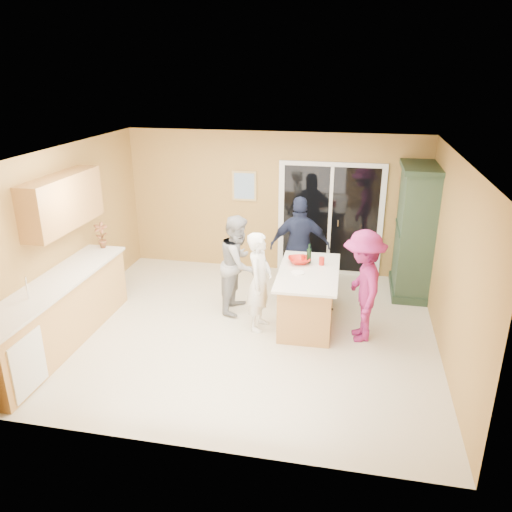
% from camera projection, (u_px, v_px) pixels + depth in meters
% --- Properties ---
extents(floor, '(5.50, 5.50, 0.00)m').
position_uv_depth(floor, '(245.00, 330.00, 7.40)').
color(floor, beige).
rests_on(floor, ground).
extents(ceiling, '(5.50, 5.00, 0.10)m').
position_uv_depth(ceiling, '(243.00, 154.00, 6.48)').
color(ceiling, silver).
rests_on(ceiling, wall_back).
extents(wall_back, '(5.50, 0.10, 2.60)m').
position_uv_depth(wall_back, '(274.00, 203.00, 9.23)').
color(wall_back, tan).
rests_on(wall_back, ground).
extents(wall_front, '(5.50, 0.10, 2.60)m').
position_uv_depth(wall_front, '(185.00, 337.00, 4.65)').
color(wall_front, tan).
rests_on(wall_front, ground).
extents(wall_left, '(0.10, 5.00, 2.60)m').
position_uv_depth(wall_left, '(65.00, 235.00, 7.45)').
color(wall_left, tan).
rests_on(wall_left, ground).
extents(wall_right, '(0.10, 5.00, 2.60)m').
position_uv_depth(wall_right, '(452.00, 262.00, 6.43)').
color(wall_right, tan).
rests_on(wall_right, ground).
extents(left_cabinet_run, '(0.65, 3.05, 1.24)m').
position_uv_depth(left_cabinet_run, '(51.00, 320.00, 6.73)').
color(left_cabinet_run, tan).
rests_on(left_cabinet_run, floor).
extents(upper_cabinets, '(0.35, 1.60, 0.75)m').
position_uv_depth(upper_cabinets, '(63.00, 202.00, 7.03)').
color(upper_cabinets, tan).
rests_on(upper_cabinets, wall_left).
extents(sliding_door, '(1.90, 0.07, 2.10)m').
position_uv_depth(sliding_door, '(330.00, 220.00, 9.09)').
color(sliding_door, silver).
rests_on(sliding_door, floor).
extents(framed_picture, '(0.46, 0.04, 0.56)m').
position_uv_depth(framed_picture, '(244.00, 186.00, 9.20)').
color(framed_picture, tan).
rests_on(framed_picture, wall_back).
extents(kitchen_island, '(0.91, 1.63, 0.85)m').
position_uv_depth(kitchen_island, '(307.00, 299.00, 7.48)').
color(kitchen_island, tan).
rests_on(kitchen_island, floor).
extents(green_hutch, '(0.63, 1.20, 2.20)m').
position_uv_depth(green_hutch, '(415.00, 233.00, 8.30)').
color(green_hutch, '#223827').
rests_on(green_hutch, floor).
extents(woman_white, '(0.42, 0.58, 1.49)m').
position_uv_depth(woman_white, '(260.00, 282.00, 7.22)').
color(woman_white, silver).
rests_on(woman_white, floor).
extents(woman_grey, '(0.64, 0.80, 1.56)m').
position_uv_depth(woman_grey, '(238.00, 264.00, 7.78)').
color(woman_grey, '#959598').
rests_on(woman_grey, floor).
extents(woman_navy, '(1.04, 0.54, 1.70)m').
position_uv_depth(woman_navy, '(300.00, 247.00, 8.31)').
color(woman_navy, '#171933').
rests_on(woman_navy, floor).
extents(woman_magenta, '(0.76, 1.12, 1.61)m').
position_uv_depth(woman_magenta, '(363.00, 286.00, 6.92)').
color(woman_magenta, '#8A1E61').
rests_on(woman_magenta, floor).
extents(serving_bowl, '(0.42, 0.42, 0.08)m').
position_uv_depth(serving_bowl, '(299.00, 260.00, 7.61)').
color(serving_bowl, '#B61E14').
rests_on(serving_bowl, kitchen_island).
extents(tulip_vase, '(0.26, 0.20, 0.43)m').
position_uv_depth(tulip_vase, '(101.00, 235.00, 7.93)').
color(tulip_vase, '#AE1121').
rests_on(tulip_vase, left_cabinet_run).
extents(tumbler_near, '(0.10, 0.10, 0.12)m').
position_uv_depth(tumbler_near, '(322.00, 261.00, 7.53)').
color(tumbler_near, '#B61E14').
rests_on(tumbler_near, kitchen_island).
extents(tumbler_far, '(0.09, 0.09, 0.09)m').
position_uv_depth(tumbler_far, '(303.00, 258.00, 7.70)').
color(tumbler_far, '#B61E14').
rests_on(tumbler_far, kitchen_island).
extents(wine_bottle, '(0.07, 0.07, 0.30)m').
position_uv_depth(wine_bottle, '(309.00, 255.00, 7.60)').
color(wine_bottle, black).
rests_on(wine_bottle, kitchen_island).
extents(white_plate, '(0.24, 0.24, 0.01)m').
position_uv_depth(white_plate, '(298.00, 273.00, 7.25)').
color(white_plate, white).
rests_on(white_plate, kitchen_island).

